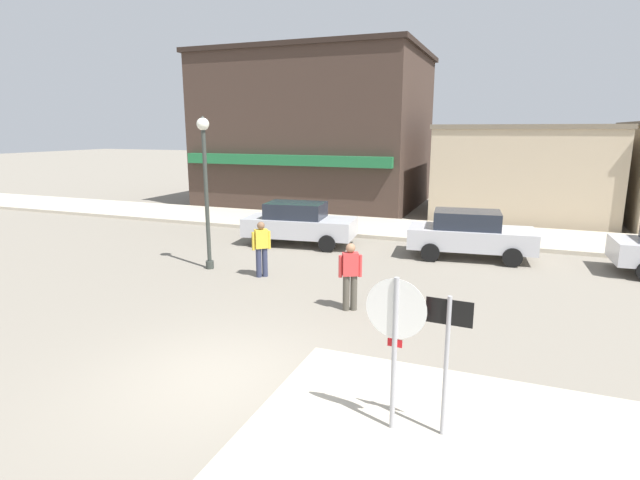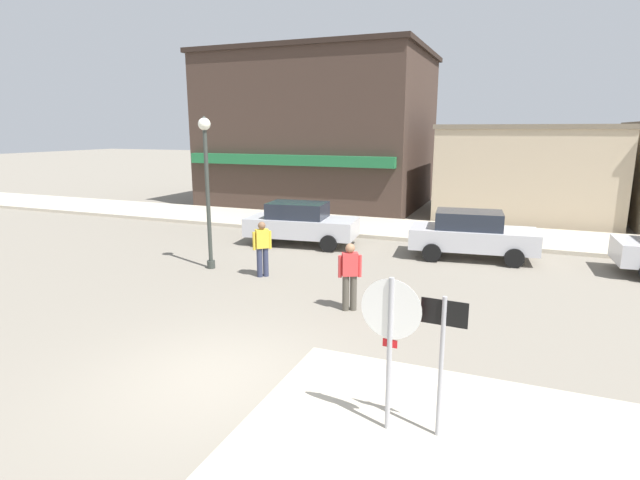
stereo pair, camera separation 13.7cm
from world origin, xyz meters
name	(u,v)px [view 2 (the right image)]	position (x,y,z in m)	size (l,w,h in m)	color
ground_plane	(217,378)	(0.00, 0.00, 0.00)	(160.00, 160.00, 0.00)	gray
sidewalk_corner	(481,474)	(4.40, -0.96, 0.07)	(6.40, 4.80, 0.15)	#B7AD99
kerb_far	(400,229)	(0.00, 13.68, 0.07)	(80.00, 4.00, 0.15)	#B7AD99
stop_sign	(390,335)	(3.12, -0.56, 1.52)	(0.82, 0.08, 2.30)	#9E9EA3
one_way_sign	(442,353)	(3.79, -0.46, 1.33)	(0.60, 0.07, 2.10)	#9E9EA3
lamp_post	(207,171)	(-4.04, 5.83, 2.96)	(0.36, 0.36, 4.54)	#333833
parked_car_nearest	(301,223)	(-2.80, 9.79, 0.81)	(4.16, 2.21, 1.56)	#B7B7BC
parked_car_second	(472,234)	(3.20, 10.07, 0.81)	(4.16, 2.19, 1.56)	#B7B7BC
pedestrian_crossing_near	(350,275)	(1.05, 3.96, 0.87)	(0.53, 0.36, 1.61)	#4C473D
pedestrian_crossing_far	(262,247)	(-2.14, 5.64, 0.87)	(0.47, 0.44, 1.61)	#2D334C
building_corner_shop	(321,130)	(-6.11, 20.00, 4.11)	(11.74, 9.14, 8.21)	#3D2D26
building_storefront_left_near	(526,171)	(4.75, 19.37, 2.19)	(7.95, 6.49, 4.37)	tan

